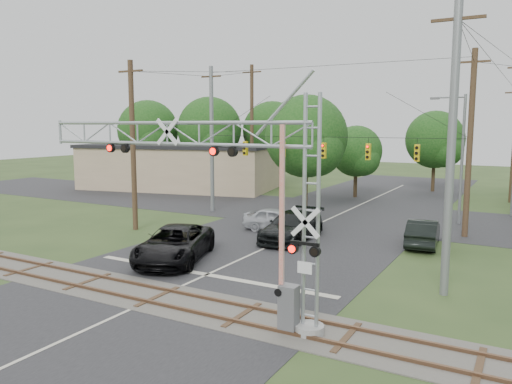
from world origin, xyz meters
The scene contains 14 objects.
ground centered at (0.00, 0.00, 0.00)m, with size 160.00×160.00×0.00m, color #2F431F.
road_main centered at (0.00, 10.00, 0.01)m, with size 14.00×90.00×0.02m, color #242426.
road_cross centered at (0.00, 24.00, 0.01)m, with size 90.00×12.00×0.02m, color #242426.
railroad_track centered at (0.00, 2.00, 0.03)m, with size 90.00×3.20×0.17m.
crossing_gantry centered at (3.21, 1.63, 4.96)m, with size 12.30×1.02×7.98m.
traffic_signal_span centered at (0.93, 20.00, 5.66)m, with size 19.34×0.36×11.50m.
pickup_black centered at (-2.87, 6.73, 0.89)m, with size 2.95×6.39×1.78m, color black.
car_dark centered at (0.42, 13.91, 0.86)m, with size 2.40×5.91×1.72m, color black.
sedan_silver centered at (-1.37, 15.56, 0.78)m, with size 1.85×4.60×1.57m, color #B4B7BC.
suv_dark centered at (7.66, 16.31, 0.78)m, with size 1.65×4.72×1.56m, color black.
commercial_building centered at (-21.00, 30.80, 2.42)m, with size 22.35×14.56×4.83m.
streetlight centered at (8.45, 24.13, 5.06)m, with size 2.41×0.25×9.04m.
utility_poles centered at (2.23, 22.96, 5.90)m, with size 24.74×29.17×12.60m.
treeline centered at (-1.30, 31.67, 6.08)m, with size 58.29×24.60×10.02m.
Camera 1 is at (12.99, -13.06, 6.98)m, focal length 35.00 mm.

